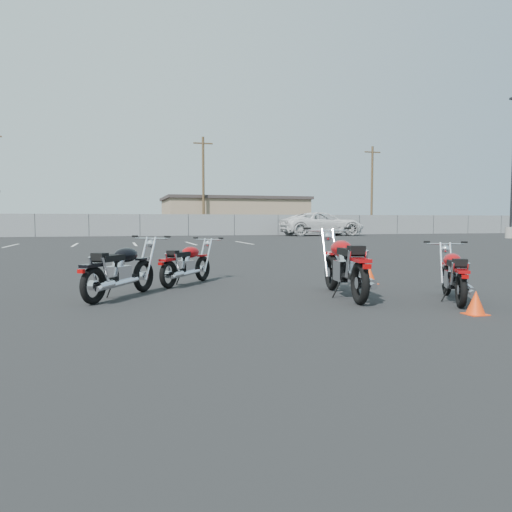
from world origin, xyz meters
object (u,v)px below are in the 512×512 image
object	(u,v)px
motorcycle_second_black	(120,270)
white_van	(322,217)
motorcycle_rear_red	(454,275)
motorcycle_third_red	(345,266)
motorcycle_front_red	(187,264)

from	to	relation	value
motorcycle_second_black	white_van	size ratio (longest dim) A/B	0.22
motorcycle_rear_red	white_van	size ratio (longest dim) A/B	0.21
motorcycle_rear_red	white_van	distance (m)	35.08
white_van	motorcycle_second_black	bearing A→B (deg)	153.04
motorcycle_third_red	motorcycle_rear_red	xyz separation A→B (m)	(1.40, -0.86, -0.10)
motorcycle_second_black	motorcycle_rear_red	size ratio (longest dim) A/B	1.05
motorcycle_second_black	motorcycle_third_red	bearing A→B (deg)	-14.23
motorcycle_second_black	motorcycle_third_red	world-z (taller)	motorcycle_third_red
motorcycle_second_black	motorcycle_third_red	xyz separation A→B (m)	(3.48, -0.88, 0.06)
motorcycle_second_black	motorcycle_rear_red	distance (m)	5.18
motorcycle_second_black	motorcycle_front_red	bearing A→B (deg)	47.70
motorcycle_front_red	motorcycle_second_black	distance (m)	1.85
motorcycle_rear_red	white_van	xyz separation A→B (m)	(12.07, 32.92, 1.16)
white_van	motorcycle_third_red	bearing A→B (deg)	158.79
motorcycle_front_red	motorcycle_rear_red	world-z (taller)	same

